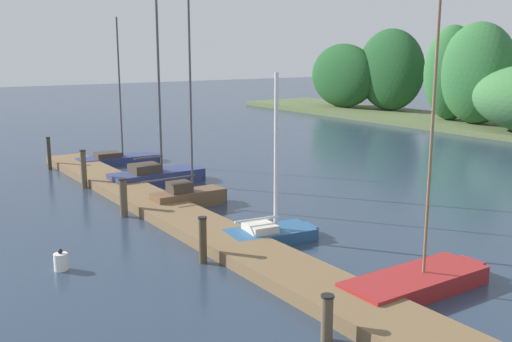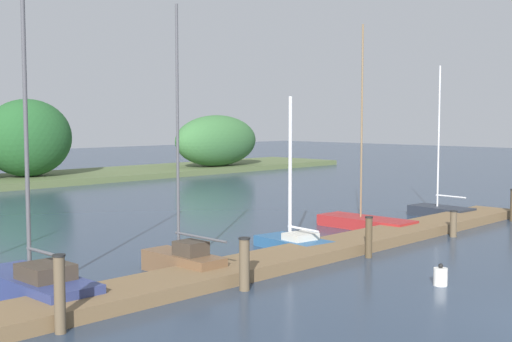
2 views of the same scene
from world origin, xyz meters
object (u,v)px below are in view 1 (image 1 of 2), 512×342
at_px(sailboat_3, 272,230).
at_px(mooring_piling_0, 49,153).
at_px(sailboat_2, 190,195).
at_px(sailboat_0, 119,158).
at_px(channel_buoy_0, 61,261).
at_px(mooring_piling_2, 123,197).
at_px(sailboat_4, 420,279).
at_px(mooring_piling_1, 84,169).
at_px(mooring_piling_3, 203,240).
at_px(sailboat_1, 158,174).
at_px(mooring_piling_4, 327,318).

relative_size(sailboat_3, mooring_piling_0, 3.18).
relative_size(sailboat_2, sailboat_3, 1.47).
relative_size(sailboat_0, sailboat_2, 0.97).
bearing_deg(mooring_piling_0, channel_buoy_0, -14.04).
distance_m(sailboat_3, channel_buoy_0, 6.08).
bearing_deg(mooring_piling_2, sailboat_4, 19.14).
bearing_deg(channel_buoy_0, sailboat_2, 123.47).
distance_m(mooring_piling_0, mooring_piling_1, 4.74).
xyz_separation_m(sailboat_0, sailboat_4, (19.25, 0.04, -0.02)).
bearing_deg(sailboat_2, sailboat_0, 84.97).
distance_m(sailboat_4, mooring_piling_0, 19.98).
bearing_deg(mooring_piling_3, mooring_piling_2, -179.34).
bearing_deg(sailboat_4, mooring_piling_1, 102.34).
bearing_deg(channel_buoy_0, mooring_piling_3, 64.33).
height_order(sailboat_0, channel_buoy_0, sailboat_0).
bearing_deg(mooring_piling_3, sailboat_1, 162.10).
distance_m(sailboat_2, mooring_piling_0, 10.04).
relative_size(sailboat_0, sailboat_3, 1.43).
relative_size(mooring_piling_3, mooring_piling_4, 1.33).
distance_m(sailboat_2, mooring_piling_3, 5.95).
bearing_deg(sailboat_3, sailboat_0, 94.57).
height_order(sailboat_2, mooring_piling_1, sailboat_2).
xyz_separation_m(sailboat_2, mooring_piling_2, (-0.05, -2.51, 0.24)).
relative_size(mooring_piling_0, mooring_piling_2, 1.17).
bearing_deg(mooring_piling_3, mooring_piling_0, 179.77).
xyz_separation_m(sailboat_2, mooring_piling_1, (-5.01, -2.26, 0.37)).
distance_m(sailboat_0, mooring_piling_2, 9.88).
xyz_separation_m(sailboat_4, mooring_piling_2, (-9.99, -3.47, 0.40)).
xyz_separation_m(sailboat_1, mooring_piling_4, (14.67, -3.16, 0.07)).
relative_size(mooring_piling_3, channel_buoy_0, 2.21).
bearing_deg(channel_buoy_0, mooring_piling_2, 139.84).
relative_size(sailboat_0, channel_buoy_0, 12.36).
bearing_deg(sailboat_1, mooring_piling_1, 161.63).
xyz_separation_m(sailboat_1, mooring_piling_0, (-5.68, -3.00, 0.37)).
relative_size(mooring_piling_0, channel_buoy_0, 2.71).
bearing_deg(mooring_piling_1, mooring_piling_4, -1.02).
distance_m(sailboat_0, sailboat_4, 19.25).
xyz_separation_m(sailboat_1, sailboat_2, (4.07, -0.62, 0.02)).
height_order(sailboat_3, mooring_piling_1, sailboat_3).
relative_size(sailboat_3, sailboat_4, 0.63).
bearing_deg(mooring_piling_4, sailboat_4, 100.81).
bearing_deg(mooring_piling_2, mooring_piling_1, 177.12).
bearing_deg(mooring_piling_2, channel_buoy_0, -40.16).
bearing_deg(sailboat_4, mooring_piling_4, -169.00).
height_order(sailboat_3, mooring_piling_4, sailboat_3).
distance_m(mooring_piling_2, mooring_piling_4, 10.66).
bearing_deg(sailboat_0, sailboat_3, -89.65).
height_order(sailboat_0, sailboat_1, sailboat_1).
bearing_deg(mooring_piling_3, mooring_piling_1, 178.98).
distance_m(sailboat_4, mooring_piling_3, 5.67).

